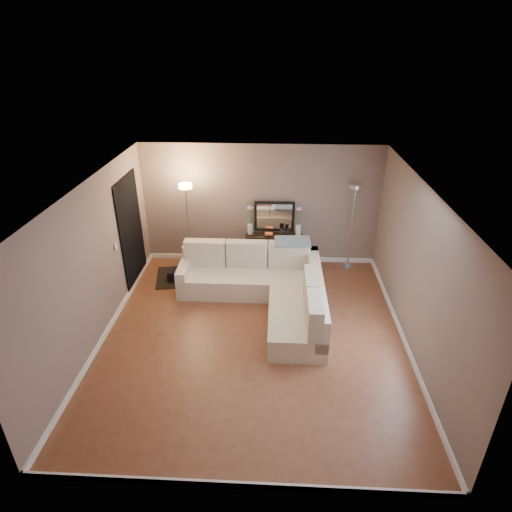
{
  "coord_description": "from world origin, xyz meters",
  "views": [
    {
      "loc": [
        0.34,
        -5.78,
        4.51
      ],
      "look_at": [
        0.0,
        0.8,
        1.1
      ],
      "focal_mm": 30.0,
      "sensor_mm": 36.0,
      "label": 1
    }
  ],
  "objects_px": {
    "console_table": "(270,249)",
    "floor_lamp_lit": "(187,210)",
    "sectional_sofa": "(266,286)",
    "floor_lamp_unlit": "(353,210)"
  },
  "relations": [
    {
      "from": "console_table",
      "to": "floor_lamp_unlit",
      "type": "relative_size",
      "value": 0.64
    },
    {
      "from": "sectional_sofa",
      "to": "floor_lamp_unlit",
      "type": "distance_m",
      "value": 2.47
    },
    {
      "from": "floor_lamp_lit",
      "to": "floor_lamp_unlit",
      "type": "distance_m",
      "value": 3.39
    },
    {
      "from": "console_table",
      "to": "floor_lamp_unlit",
      "type": "xyz_separation_m",
      "value": [
        1.69,
        0.03,
        0.91
      ]
    },
    {
      "from": "sectional_sofa",
      "to": "floor_lamp_lit",
      "type": "xyz_separation_m",
      "value": [
        -1.66,
        1.24,
        0.99
      ]
    },
    {
      "from": "floor_lamp_lit",
      "to": "sectional_sofa",
      "type": "bearing_deg",
      "value": -36.87
    },
    {
      "from": "sectional_sofa",
      "to": "floor_lamp_lit",
      "type": "relative_size",
      "value": 1.42
    },
    {
      "from": "console_table",
      "to": "floor_lamp_lit",
      "type": "distance_m",
      "value": 1.94
    },
    {
      "from": "floor_lamp_unlit",
      "to": "console_table",
      "type": "bearing_deg",
      "value": -179.08
    },
    {
      "from": "sectional_sofa",
      "to": "console_table",
      "type": "relative_size",
      "value": 2.24
    }
  ]
}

